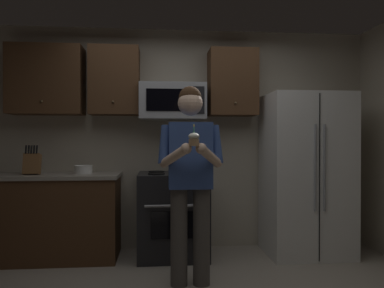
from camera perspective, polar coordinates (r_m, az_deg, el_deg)
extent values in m
cube|color=#B7AD99|center=(4.57, -1.22, 0.78)|extent=(4.40, 0.10, 2.60)
cube|color=black|center=(4.25, -2.90, -10.60)|extent=(0.76, 0.66, 0.92)
cube|color=black|center=(3.93, -2.69, -12.12)|extent=(0.48, 0.01, 0.28)
cylinder|color=#99999E|center=(3.87, -2.68, -9.31)|extent=(0.60, 0.03, 0.03)
cylinder|color=black|center=(4.04, -5.38, -4.50)|extent=(0.18, 0.18, 0.01)
cylinder|color=black|center=(4.06, -0.27, -4.48)|extent=(0.18, 0.18, 0.01)
cylinder|color=black|center=(4.32, -5.37, -4.18)|extent=(0.18, 0.18, 0.01)
cylinder|color=black|center=(4.33, -0.59, -4.16)|extent=(0.18, 0.18, 0.01)
cube|color=#9EA0A5|center=(4.31, -2.97, 6.38)|extent=(0.74, 0.40, 0.40)
cube|color=black|center=(4.10, -4.12, 6.68)|extent=(0.40, 0.01, 0.24)
cube|color=black|center=(4.13, 0.78, 6.65)|extent=(0.16, 0.01, 0.30)
cube|color=white|center=(4.47, 16.79, -4.38)|extent=(0.90, 0.72, 1.80)
cylinder|color=gray|center=(4.09, 18.11, -3.42)|extent=(0.02, 0.02, 0.90)
cylinder|color=gray|center=(4.13, 19.39, -3.39)|extent=(0.02, 0.02, 0.90)
cube|color=black|center=(4.13, 18.69, -4.78)|extent=(0.01, 0.01, 1.74)
cube|color=#4C301C|center=(4.56, -21.11, 8.95)|extent=(0.80, 0.34, 0.76)
sphere|color=brown|center=(4.35, -21.75, 6.02)|extent=(0.03, 0.03, 0.03)
cube|color=#4C301C|center=(4.41, -11.58, 9.25)|extent=(0.55, 0.34, 0.76)
sphere|color=brown|center=(4.20, -11.84, 6.25)|extent=(0.03, 0.03, 0.03)
cube|color=#4C301C|center=(4.47, 6.12, 9.14)|extent=(0.55, 0.34, 0.76)
sphere|color=brown|center=(4.27, 6.59, 6.17)|extent=(0.03, 0.03, 0.03)
cube|color=#4C301C|center=(4.42, -20.31, -10.47)|extent=(1.40, 0.62, 0.88)
cube|color=gray|center=(4.35, -20.33, -4.52)|extent=(1.44, 0.66, 0.04)
cube|color=brown|center=(4.35, -22.99, -2.81)|extent=(0.16, 0.15, 0.24)
cylinder|color=black|center=(4.34, -23.77, -0.77)|extent=(0.02, 0.04, 0.09)
cylinder|color=black|center=(4.33, -23.42, -0.78)|extent=(0.02, 0.04, 0.09)
cylinder|color=black|center=(4.32, -23.08, -0.78)|extent=(0.02, 0.04, 0.09)
cylinder|color=black|center=(4.32, -22.73, -0.78)|extent=(0.02, 0.04, 0.09)
cylinder|color=black|center=(4.31, -22.38, -0.78)|extent=(0.02, 0.04, 0.09)
cylinder|color=white|center=(4.27, -16.08, -3.75)|extent=(0.19, 0.19, 0.09)
torus|color=white|center=(4.27, -16.08, -3.18)|extent=(0.20, 0.20, 0.01)
cylinder|color=#4C4742|center=(3.43, -1.98, -13.82)|extent=(0.15, 0.15, 0.86)
cylinder|color=#4C4742|center=(3.45, 1.44, -13.75)|extent=(0.15, 0.15, 0.86)
cube|color=#334C8C|center=(3.33, -0.26, -1.72)|extent=(0.38, 0.22, 0.58)
sphere|color=beige|center=(3.35, -0.26, 6.17)|extent=(0.22, 0.22, 0.22)
sphere|color=#382314|center=(3.36, -0.28, 7.00)|extent=(0.20, 0.20, 0.20)
cylinder|color=#334C8C|center=(3.29, -4.13, -0.10)|extent=(0.15, 0.18, 0.35)
cylinder|color=beige|center=(3.14, -2.70, -1.89)|extent=(0.26, 0.33, 0.21)
sphere|color=beige|center=(3.01, -0.87, -0.69)|extent=(0.09, 0.09, 0.09)
cylinder|color=#334C8C|center=(3.33, 3.64, -0.09)|extent=(0.15, 0.18, 0.35)
cylinder|color=beige|center=(3.16, 2.74, -1.87)|extent=(0.26, 0.33, 0.21)
sphere|color=beige|center=(3.02, 1.40, -0.68)|extent=(0.09, 0.09, 0.09)
cylinder|color=#A87F56|center=(2.99, 0.30, 0.21)|extent=(0.08, 0.08, 0.06)
ellipsoid|color=white|center=(2.99, 0.30, 1.16)|extent=(0.09, 0.09, 0.06)
cylinder|color=#4CBF66|center=(2.99, 0.30, 2.07)|extent=(0.01, 0.01, 0.06)
ellipsoid|color=#FFD159|center=(3.00, 0.30, 2.78)|extent=(0.01, 0.01, 0.02)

